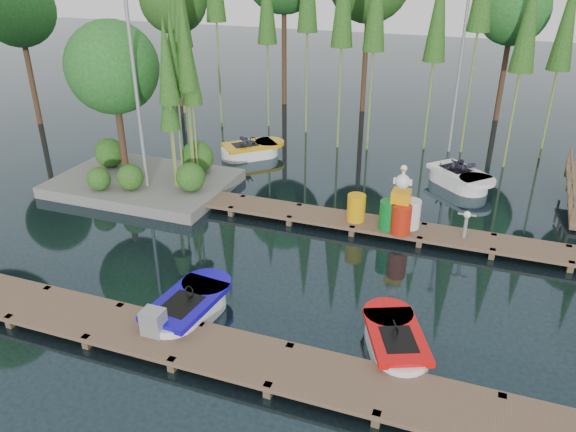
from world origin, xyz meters
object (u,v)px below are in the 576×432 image
(boat_yellow_far, at_px, (251,150))
(utility_cabinet, at_px, (153,322))
(boat_blue, at_px, (188,309))
(island, at_px, (131,99))
(drum_cluster, at_px, (401,211))
(yellow_barrel, at_px, (356,208))
(boat_red, at_px, (395,343))

(boat_yellow_far, bearing_deg, utility_cabinet, -100.36)
(boat_blue, bearing_deg, island, 135.94)
(utility_cabinet, height_order, drum_cluster, drum_cluster)
(island, distance_m, boat_yellow_far, 5.68)
(drum_cluster, bearing_deg, yellow_barrel, 173.59)
(boat_blue, distance_m, boat_red, 4.83)
(boat_blue, xyz_separation_m, yellow_barrel, (2.57, 5.91, 0.46))
(utility_cabinet, bearing_deg, yellow_barrel, 68.26)
(island, bearing_deg, boat_red, -30.63)
(boat_red, xyz_separation_m, drum_cluster, (-0.86, 5.29, 0.65))
(yellow_barrel, bearing_deg, utility_cabinet, -111.74)
(island, bearing_deg, utility_cabinet, -54.75)
(boat_red, relative_size, boat_yellow_far, 0.98)
(boat_blue, distance_m, boat_yellow_far, 11.27)
(drum_cluster, bearing_deg, boat_blue, -124.39)
(utility_cabinet, relative_size, drum_cluster, 0.29)
(boat_red, distance_m, yellow_barrel, 5.91)
(island, xyz_separation_m, yellow_barrel, (8.30, -0.79, -2.46))
(island, bearing_deg, yellow_barrel, -5.44)
(utility_cabinet, height_order, yellow_barrel, yellow_barrel)
(boat_blue, bearing_deg, boat_yellow_far, 111.50)
(utility_cabinet, bearing_deg, drum_cluster, 58.69)
(drum_cluster, bearing_deg, island, 174.42)
(boat_blue, xyz_separation_m, utility_cabinet, (-0.22, -1.09, 0.33))
(island, distance_m, boat_blue, 9.29)
(boat_red, bearing_deg, island, 126.04)
(boat_red, height_order, utility_cabinet, utility_cabinet)
(island, relative_size, boat_blue, 2.41)
(boat_red, relative_size, utility_cabinet, 4.66)
(island, distance_m, drum_cluster, 9.98)
(boat_blue, xyz_separation_m, boat_red, (4.80, 0.47, -0.02))
(island, bearing_deg, drum_cluster, -5.58)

